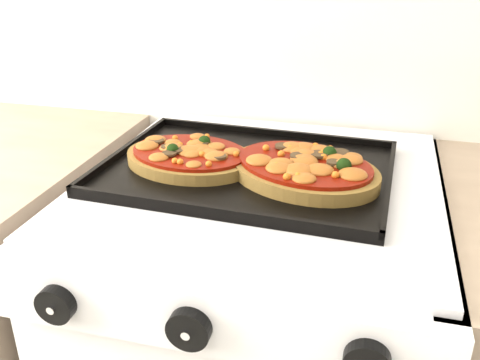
% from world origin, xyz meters
% --- Properties ---
extents(control_panel, '(0.60, 0.02, 0.09)m').
position_xyz_m(control_panel, '(0.04, 1.39, 0.85)').
color(control_panel, white).
rests_on(control_panel, stove).
extents(knob_left, '(0.05, 0.02, 0.05)m').
position_xyz_m(knob_left, '(-0.16, 1.37, 0.85)').
color(knob_left, black).
rests_on(knob_left, control_panel).
extents(knob_center, '(0.05, 0.02, 0.05)m').
position_xyz_m(knob_center, '(0.03, 1.37, 0.85)').
color(knob_center, black).
rests_on(knob_center, control_panel).
extents(baking_tray, '(0.49, 0.37, 0.02)m').
position_xyz_m(baking_tray, '(0.01, 1.71, 0.92)').
color(baking_tray, black).
rests_on(baking_tray, stove).
extents(pizza_left, '(0.25, 0.21, 0.03)m').
position_xyz_m(pizza_left, '(-0.09, 1.70, 0.94)').
color(pizza_left, brown).
rests_on(pizza_left, baking_tray).
extents(pizza_right, '(0.31, 0.27, 0.04)m').
position_xyz_m(pizza_right, '(0.11, 1.70, 0.94)').
color(pizza_right, brown).
rests_on(pizza_right, baking_tray).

